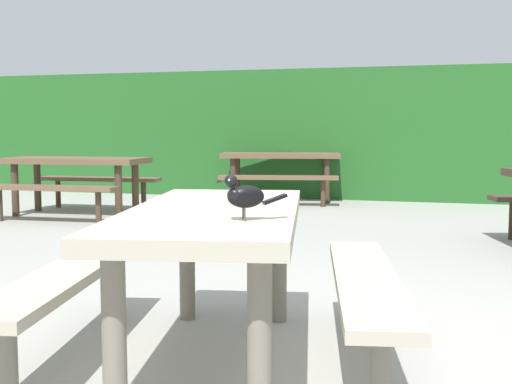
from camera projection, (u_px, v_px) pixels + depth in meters
name	position (u px, v px, depth m)	size (l,w,h in m)	color
ground_plane	(268.00, 378.00, 2.88)	(60.00, 60.00, 0.00)	#A3A099
hedge_wall	(394.00, 134.00, 10.68)	(28.00, 1.64, 2.05)	#235B23
picnic_table_foreground	(215.00, 247.00, 3.02)	(1.97, 2.00, 0.74)	#B2A893
bird_grackle	(243.00, 195.00, 2.56)	(0.26, 0.17, 0.18)	black
picnic_table_mid_right	(76.00, 172.00, 8.33)	(1.85, 1.79, 0.74)	brown
picnic_table_far_centre	(281.00, 165.00, 9.98)	(1.99, 1.97, 0.74)	brown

